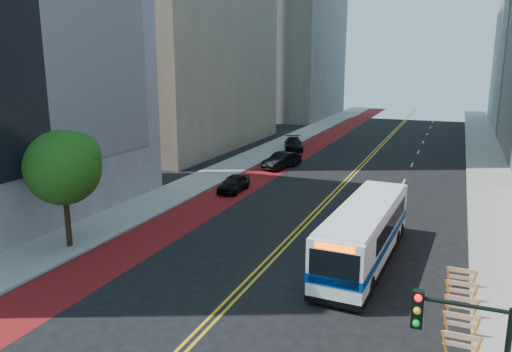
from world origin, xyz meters
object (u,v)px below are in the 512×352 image
object	(u,v)px
transit_bus	(365,232)
car_b	(282,160)
street_tree	(64,165)
car_c	(294,144)
car_a	(234,183)

from	to	relation	value
transit_bus	car_b	world-z (taller)	transit_bus
street_tree	car_c	bearing A→B (deg)	86.88
transit_bus	car_c	world-z (taller)	transit_bus
street_tree	car_b	distance (m)	25.96
street_tree	car_c	xyz separation A→B (m)	(1.94, 35.65, -4.16)
car_a	car_b	bearing A→B (deg)	85.22
car_a	transit_bus	bearing A→B (deg)	-41.88
car_a	car_b	xyz separation A→B (m)	(0.63, 10.20, 0.10)
street_tree	car_a	size ratio (longest dim) A/B	1.65
car_c	car_a	bearing A→B (deg)	-106.77
car_b	car_c	xyz separation A→B (m)	(-2.09, 10.34, -0.04)
street_tree	car_b	bearing A→B (deg)	80.95
car_a	car_b	distance (m)	10.22
transit_bus	car_b	size ratio (longest dim) A/B	2.45
transit_bus	car_c	size ratio (longest dim) A/B	2.28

